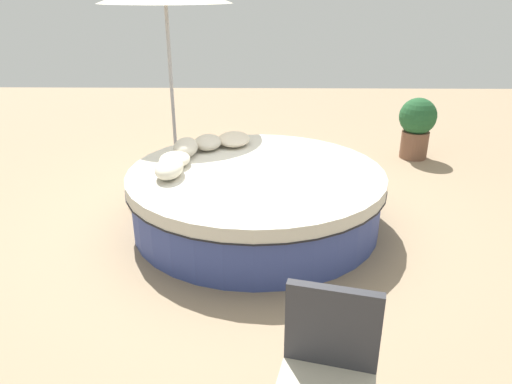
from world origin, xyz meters
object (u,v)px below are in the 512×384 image
Objects in this scene: round_bed at (256,197)px; throw_pillow_1 at (208,142)px; throw_pillow_3 at (175,159)px; throw_pillow_0 at (234,139)px; throw_pillow_2 at (186,147)px; planter at (417,125)px; patio_chair at (328,366)px; throw_pillow_4 at (169,168)px.

throw_pillow_1 is at bearing 38.77° from round_bed.
throw_pillow_1 reaches higher than throw_pillow_3.
throw_pillow_0 is 1.13× the size of throw_pillow_2.
throw_pillow_0 is at bearing -59.92° from throw_pillow_1.
patio_chair is at bearing 158.76° from planter.
throw_pillow_2 is at bearing 119.60° from planter.
throw_pillow_2 is 3.75m from planter.
patio_chair is (-3.73, -0.72, -0.14)m from throw_pillow_0.
planter reaches higher than throw_pillow_4.
throw_pillow_1 is 0.95× the size of throw_pillow_2.
round_bed is at bearing 133.76° from planter.
throw_pillow_3 is (-0.79, 0.61, 0.00)m from throw_pillow_0.
throw_pillow_2 is 3.52m from patio_chair.
throw_pillow_4 is (-0.68, 0.07, -0.01)m from throw_pillow_2.
patio_chair reaches higher than throw_pillow_0.
throw_pillow_0 is 0.70m from throw_pillow_2.
round_bed is 6.62× the size of throw_pillow_3.
round_bed is 5.58× the size of throw_pillow_4.
patio_chair reaches higher than throw_pillow_1.
throw_pillow_1 is at bearing -17.36° from throw_pillow_4.
throw_pillow_1 is at bearing -59.71° from patio_chair.
patio_chair is (-3.55, -1.03, -0.16)m from throw_pillow_1.
planter reaches higher than round_bed.
throw_pillow_0 is 1.27× the size of throw_pillow_3.
throw_pillow_0 is 3.80m from patio_chair.
throw_pillow_2 is at bearing -5.81° from throw_pillow_4.
round_bed is 1.04m from throw_pillow_0.
planter is (5.13, -1.99, -0.03)m from patio_chair.
throw_pillow_1 is 0.46× the size of patio_chair.
throw_pillow_0 reaches higher than round_bed.
throw_pillow_3 is at bearing 153.88° from throw_pillow_1.
round_bed is at bearing -67.15° from patio_chair.
throw_pillow_1 is 3.70m from patio_chair.
planter is at bearing -46.24° from round_bed.
round_bed is 0.99m from throw_pillow_3.
throw_pillow_1 is (-0.18, 0.31, 0.01)m from throw_pillow_0.
throw_pillow_1 reaches higher than throw_pillow_0.
round_bed is at bearing -77.34° from throw_pillow_4.
planter reaches higher than throw_pillow_2.
planter is at bearing -60.40° from throw_pillow_2.
throw_pillow_2 is at bearing -11.94° from throw_pillow_3.
throw_pillow_4 is at bearing 151.78° from throw_pillow_0.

